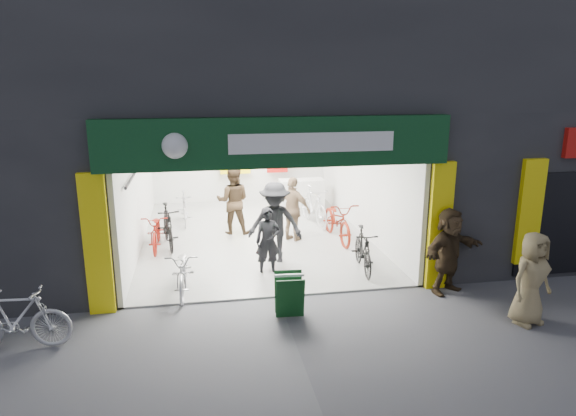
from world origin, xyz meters
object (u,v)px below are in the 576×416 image
object	(u,v)px
parked_bike	(15,319)
bike_left_front	(183,270)
bike_right_front	(363,250)
pedestrian_near	(531,279)
sandwich_board	(289,294)

from	to	relation	value
parked_bike	bike_left_front	bearing A→B (deg)	-50.57
bike_left_front	bike_right_front	distance (m)	3.88
pedestrian_near	sandwich_board	distance (m)	4.18
bike_left_front	bike_right_front	bearing A→B (deg)	8.23
bike_right_front	sandwich_board	xyz separation A→B (m)	(-1.98, -1.85, -0.06)
bike_left_front	pedestrian_near	distance (m)	6.39
bike_right_front	pedestrian_near	bearing A→B (deg)	-47.46
sandwich_board	bike_left_front	bearing A→B (deg)	147.40
parked_bike	sandwich_board	bearing A→B (deg)	-80.55
bike_right_front	parked_bike	bearing A→B (deg)	-154.45
bike_left_front	parked_bike	xyz separation A→B (m)	(-2.55, -1.76, 0.06)
bike_left_front	sandwich_board	xyz separation A→B (m)	(1.88, -1.40, -0.03)
bike_left_front	bike_right_front	size ratio (longest dim) A/B	1.07
parked_bike	pedestrian_near	size ratio (longest dim) A/B	1.04
bike_left_front	bike_right_front	xyz separation A→B (m)	(3.86, 0.45, 0.03)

